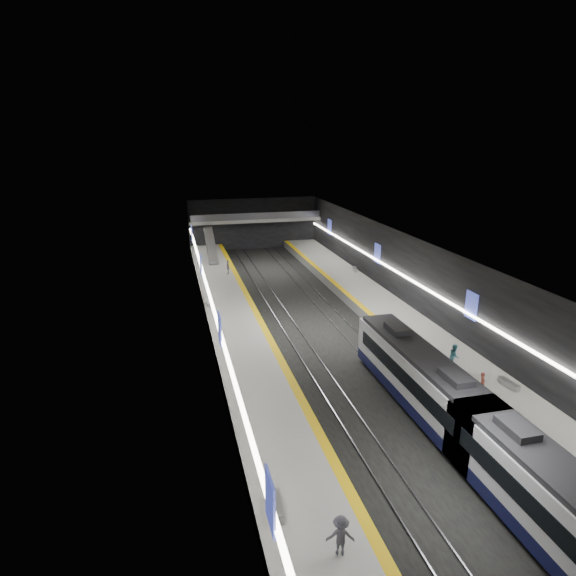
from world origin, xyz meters
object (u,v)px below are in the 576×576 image
object	(u,v)px
bench_left_far	(209,303)
passenger_left_a	(228,267)
passenger_left_b	(341,536)
bench_right_far	(355,269)
bench_left_near	(276,506)
bench_right_near	(509,384)
escalator	(211,245)
train	(479,433)
passenger_right_a	(482,383)
passenger_right_b	(454,356)

from	to	relation	value
bench_left_far	passenger_left_a	world-z (taller)	passenger_left_a
bench_left_far	passenger_left_b	xyz separation A→B (m)	(2.52, -31.80, 0.70)
bench_right_far	passenger_left_a	world-z (taller)	passenger_left_a
bench_left_near	passenger_left_a	xyz separation A→B (m)	(2.76, 39.57, 0.66)
bench_right_near	passenger_left_a	size ratio (longest dim) A/B	0.92
bench_right_far	passenger_left_a	bearing A→B (deg)	-175.79
passenger_left_a	passenger_left_b	bearing A→B (deg)	-9.24
bench_right_far	passenger_left_a	size ratio (longest dim) A/B	0.95
escalator	bench_left_far	world-z (taller)	escalator
bench_left_near	train	bearing A→B (deg)	14.30
bench_left_far	bench_right_far	xyz separation A→B (m)	(19.00, 8.32, 0.00)
escalator	passenger_right_a	world-z (taller)	escalator
bench_left_near	bench_left_far	size ratio (longest dim) A/B	1.11
bench_left_near	passenger_right_b	xyz separation A→B (m)	(15.82, 10.74, 0.67)
passenger_left_b	train	bearing A→B (deg)	-140.32
passenger_right_b	passenger_left_a	distance (m)	31.64
train	bench_left_far	size ratio (longest dim) A/B	16.54
bench_right_far	passenger_left_b	world-z (taller)	passenger_left_b
bench_right_near	train	bearing A→B (deg)	-141.09
escalator	passenger_right_b	xyz separation A→B (m)	(14.33, -37.01, -1.00)
escalator	bench_right_near	xyz separation A→B (m)	(16.38, -40.51, -1.70)
bench_right_near	passenger_left_b	size ratio (longest dim) A/B	0.90
bench_left_far	passenger_left_b	distance (m)	31.91
passenger_right_a	passenger_left_a	size ratio (longest dim) A/B	0.86
train	passenger_left_a	world-z (taller)	train
train	bench_right_near	xyz separation A→B (m)	(6.38, 5.69, -1.00)
bench_right_near	passenger_right_b	bearing A→B (deg)	117.52
bench_left_far	train	bearing A→B (deg)	-66.16
passenger_left_a	passenger_right_a	bearing A→B (deg)	13.05
bench_left_near	passenger_right_a	size ratio (longest dim) A/B	1.22
bench_left_near	passenger_right_a	world-z (taller)	passenger_right_a
escalator	bench_right_far	distance (m)	20.10
bench_right_near	passenger_right_b	world-z (taller)	passenger_right_b
bench_right_near	passenger_right_b	size ratio (longest dim) A/B	0.91
passenger_right_a	passenger_left_a	world-z (taller)	passenger_left_a
passenger_left_a	train	bearing A→B (deg)	4.71
escalator	passenger_left_a	size ratio (longest dim) A/B	4.52
bench_right_near	passenger_right_a	distance (m)	2.48
passenger_right_a	passenger_right_b	size ratio (longest dim) A/B	0.85
bench_left_far	passenger_left_b	bearing A→B (deg)	-85.36
bench_left_near	passenger_left_a	size ratio (longest dim) A/B	1.05
passenger_right_a	passenger_right_b	world-z (taller)	passenger_right_b
bench_left_far	passenger_left_a	xyz separation A→B (m)	(3.28, 10.72, 0.68)
passenger_left_a	passenger_left_b	distance (m)	42.53
train	passenger_right_a	xyz separation A→B (m)	(3.99, 5.35, -0.43)
passenger_left_b	passenger_left_a	bearing A→B (deg)	-76.75
bench_left_far	passenger_left_b	world-z (taller)	passenger_left_b
escalator	passenger_left_b	size ratio (longest dim) A/B	4.44
bench_right_far	passenger_right_a	xyz separation A→B (m)	(-3.01, -30.26, 0.56)
train	passenger_right_a	bearing A→B (deg)	53.31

